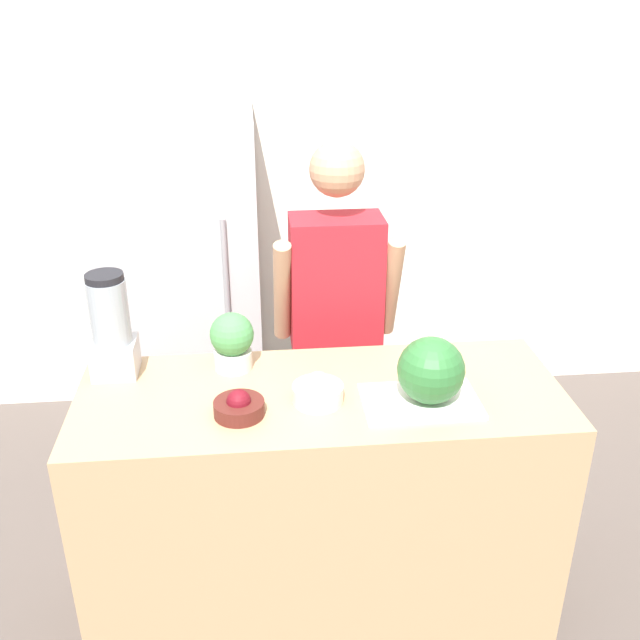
{
  "coord_description": "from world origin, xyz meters",
  "views": [
    {
      "loc": [
        -0.21,
        -1.71,
        2.17
      ],
      "look_at": [
        0.0,
        0.34,
        1.2
      ],
      "focal_mm": 40.0,
      "sensor_mm": 36.0,
      "label": 1
    }
  ],
  "objects_px": {
    "blender": "(111,328)",
    "potted_plant": "(232,341)",
    "watermelon": "(431,370)",
    "person": "(335,332)",
    "refrigerator": "(185,288)",
    "bowl_cream": "(318,391)",
    "bowl_cherries": "(239,406)"
  },
  "relations": [
    {
      "from": "watermelon",
      "to": "potted_plant",
      "type": "height_order",
      "value": "watermelon"
    },
    {
      "from": "person",
      "to": "bowl_cream",
      "type": "relative_size",
      "value": 9.92
    },
    {
      "from": "refrigerator",
      "to": "blender",
      "type": "bearing_deg",
      "value": -98.45
    },
    {
      "from": "bowl_cherries",
      "to": "bowl_cream",
      "type": "xyz_separation_m",
      "value": [
        0.25,
        0.05,
        0.01
      ]
    },
    {
      "from": "watermelon",
      "to": "blender",
      "type": "bearing_deg",
      "value": 163.54
    },
    {
      "from": "bowl_cherries",
      "to": "blender",
      "type": "distance_m",
      "value": 0.55
    },
    {
      "from": "potted_plant",
      "to": "person",
      "type": "bearing_deg",
      "value": 46.52
    },
    {
      "from": "bowl_cream",
      "to": "potted_plant",
      "type": "bearing_deg",
      "value": 137.23
    },
    {
      "from": "watermelon",
      "to": "bowl_cherries",
      "type": "distance_m",
      "value": 0.61
    },
    {
      "from": "refrigerator",
      "to": "potted_plant",
      "type": "xyz_separation_m",
      "value": [
        0.25,
        -1.03,
        0.22
      ]
    },
    {
      "from": "person",
      "to": "bowl_cream",
      "type": "height_order",
      "value": "person"
    },
    {
      "from": "person",
      "to": "potted_plant",
      "type": "relative_size",
      "value": 7.92
    },
    {
      "from": "person",
      "to": "blender",
      "type": "xyz_separation_m",
      "value": [
        -0.82,
        -0.43,
        0.27
      ]
    },
    {
      "from": "potted_plant",
      "to": "blender",
      "type": "bearing_deg",
      "value": 179.28
    },
    {
      "from": "blender",
      "to": "potted_plant",
      "type": "relative_size",
      "value": 1.78
    },
    {
      "from": "watermelon",
      "to": "person",
      "type": "bearing_deg",
      "value": 106.15
    },
    {
      "from": "person",
      "to": "bowl_cream",
      "type": "bearing_deg",
      "value": -101.54
    },
    {
      "from": "watermelon",
      "to": "bowl_cherries",
      "type": "height_order",
      "value": "watermelon"
    },
    {
      "from": "watermelon",
      "to": "bowl_cherries",
      "type": "xyz_separation_m",
      "value": [
        -0.61,
        -0.01,
        -0.09
      ]
    },
    {
      "from": "refrigerator",
      "to": "watermelon",
      "type": "distance_m",
      "value": 1.61
    },
    {
      "from": "refrigerator",
      "to": "bowl_cream",
      "type": "bearing_deg",
      "value": -67.69
    },
    {
      "from": "refrigerator",
      "to": "person",
      "type": "bearing_deg",
      "value": -41.52
    },
    {
      "from": "person",
      "to": "potted_plant",
      "type": "height_order",
      "value": "person"
    },
    {
      "from": "watermelon",
      "to": "blender",
      "type": "height_order",
      "value": "blender"
    },
    {
      "from": "bowl_cream",
      "to": "refrigerator",
      "type": "bearing_deg",
      "value": 112.31
    },
    {
      "from": "person",
      "to": "watermelon",
      "type": "bearing_deg",
      "value": -73.85
    },
    {
      "from": "potted_plant",
      "to": "bowl_cream",
      "type": "bearing_deg",
      "value": -42.77
    },
    {
      "from": "person",
      "to": "blender",
      "type": "distance_m",
      "value": 0.96
    },
    {
      "from": "watermelon",
      "to": "potted_plant",
      "type": "xyz_separation_m",
      "value": [
        -0.63,
        0.3,
        -0.01
      ]
    },
    {
      "from": "bowl_cream",
      "to": "blender",
      "type": "bearing_deg",
      "value": 159.13
    },
    {
      "from": "refrigerator",
      "to": "watermelon",
      "type": "relative_size",
      "value": 7.75
    },
    {
      "from": "refrigerator",
      "to": "person",
      "type": "height_order",
      "value": "refrigerator"
    }
  ]
}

